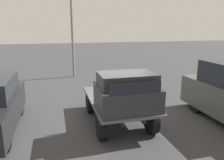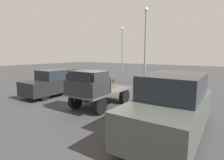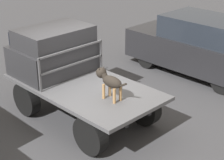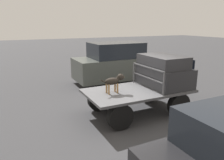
{
  "view_description": "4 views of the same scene",
  "coord_description": "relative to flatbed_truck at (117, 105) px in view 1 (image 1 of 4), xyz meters",
  "views": [
    {
      "loc": [
        7.05,
        -2.05,
        3.33
      ],
      "look_at": [
        -0.97,
        0.06,
        1.31
      ],
      "focal_mm": 35.0,
      "sensor_mm": 36.0,
      "label": 1
    },
    {
      "loc": [
        7.32,
        5.64,
        2.78
      ],
      "look_at": [
        -0.97,
        0.06,
        1.31
      ],
      "focal_mm": 28.0,
      "sensor_mm": 36.0,
      "label": 2
    },
    {
      "loc": [
        -5.88,
        4.93,
        4.35
      ],
      "look_at": [
        -0.97,
        0.06,
        1.31
      ],
      "focal_mm": 60.0,
      "sensor_mm": 36.0,
      "label": 3
    },
    {
      "loc": [
        -3.95,
        -6.07,
        3.08
      ],
      "look_at": [
        -0.97,
        0.06,
        1.31
      ],
      "focal_mm": 35.0,
      "sensor_mm": 36.0,
      "label": 4
    }
  ],
  "objects": [
    {
      "name": "flatbed_truck",
      "position": [
        0.0,
        0.0,
        0.0
      ],
      "size": [
        3.63,
        1.94,
        0.87
      ],
      "color": "black",
      "rests_on": "ground"
    },
    {
      "name": "dog",
      "position": [
        -0.87,
        0.06,
        0.66
      ],
      "size": [
        0.88,
        0.24,
        0.65
      ],
      "rotation": [
        0.0,
        0.0,
        0.11
      ],
      "color": "#9E7547",
      "rests_on": "flatbed_truck"
    },
    {
      "name": "truck_headboard",
      "position": [
        0.36,
        0.0,
        0.77
      ],
      "size": [
        0.04,
        1.82,
        0.77
      ],
      "color": "#4C4C4F",
      "rests_on": "flatbed_truck"
    },
    {
      "name": "ground_plane",
      "position": [
        0.0,
        0.0,
        -0.61
      ],
      "size": [
        80.0,
        80.0,
        0.0
      ],
      "primitive_type": "plane",
      "color": "#38383A"
    },
    {
      "name": "truck_cab",
      "position": [
        1.07,
        0.0,
        0.79
      ],
      "size": [
        1.34,
        1.82,
        1.12
      ],
      "color": "#28282B",
      "rests_on": "flatbed_truck"
    },
    {
      "name": "light_pole_near",
      "position": [
        -7.74,
        -0.85,
        3.43
      ],
      "size": [
        0.36,
        0.36,
        6.86
      ],
      "color": "gray",
      "rests_on": "ground"
    }
  ]
}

